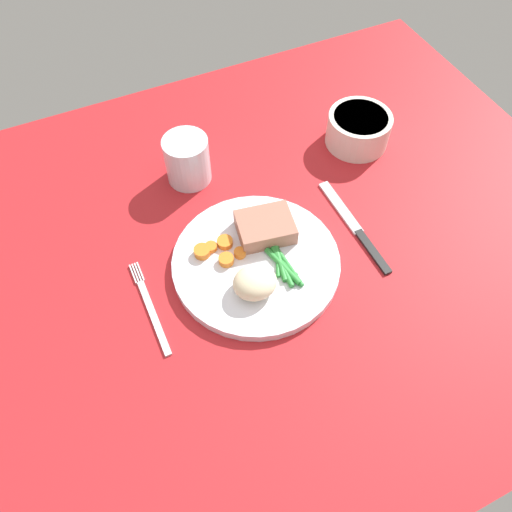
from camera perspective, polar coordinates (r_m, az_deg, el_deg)
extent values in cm
cube|color=red|center=(79.11, -1.33, 0.16)|extent=(120.00, 90.00, 2.00)
cylinder|color=white|center=(76.07, 0.00, -0.76)|extent=(25.73, 25.73, 1.60)
cube|color=#A86B56|center=(77.24, 1.07, 3.34)|extent=(9.64, 8.18, 2.91)
ellipsoid|color=beige|center=(71.05, -0.12, -3.06)|extent=(6.46, 5.83, 3.74)
cylinder|color=orange|center=(75.52, -1.87, 0.35)|extent=(1.83, 1.83, 1.03)
cylinder|color=orange|center=(76.81, -3.60, 1.59)|extent=(2.47, 2.47, 1.01)
cylinder|color=orange|center=(74.87, -3.44, -0.43)|extent=(2.32, 2.32, 1.10)
cylinder|color=orange|center=(75.96, -6.22, 0.51)|extent=(2.53, 2.53, 1.22)
cylinder|color=orange|center=(76.56, -5.20, 1.04)|extent=(1.92, 1.92, 0.83)
cylinder|color=#2D8C38|center=(74.37, 3.00, -1.15)|extent=(1.35, 7.69, 0.86)
cylinder|color=#2D8C38|center=(74.44, 3.83, -1.24)|extent=(1.20, 7.57, 0.72)
cylinder|color=#2D8C38|center=(74.72, 2.76, -0.71)|extent=(2.33, 6.84, 0.88)
cylinder|color=#2D8C38|center=(75.27, 2.49, -0.23)|extent=(3.40, 6.42, 0.64)
cylinder|color=#2D8C38|center=(74.33, 3.10, -1.18)|extent=(2.66, 7.74, 0.89)
cylinder|color=#2D8C38|center=(75.06, 2.71, -0.45)|extent=(2.79, 7.33, 0.68)
cube|color=silver|center=(73.51, -11.65, -6.89)|extent=(1.00, 13.00, 0.40)
cube|color=silver|center=(77.92, -13.95, -2.06)|extent=(0.24, 3.60, 0.40)
cube|color=silver|center=(77.92, -13.68, -1.96)|extent=(0.24, 3.60, 0.40)
cube|color=silver|center=(77.92, -13.40, -1.86)|extent=(0.24, 3.60, 0.40)
cube|color=silver|center=(77.93, -13.12, -1.76)|extent=(0.24, 3.60, 0.40)
cube|color=black|center=(80.09, 13.27, 0.49)|extent=(1.30, 9.00, 0.64)
cube|color=silver|center=(84.65, 9.68, 5.54)|extent=(1.70, 12.00, 0.40)
cylinder|color=silver|center=(86.12, -7.90, 10.89)|extent=(7.64, 7.64, 8.36)
cylinder|color=silver|center=(87.28, -7.77, 10.13)|extent=(7.03, 7.03, 5.06)
cylinder|color=silver|center=(94.50, 11.67, 14.05)|extent=(11.39, 11.39, 5.93)
cylinder|color=beige|center=(93.64, 11.81, 14.66)|extent=(9.68, 9.68, 3.26)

